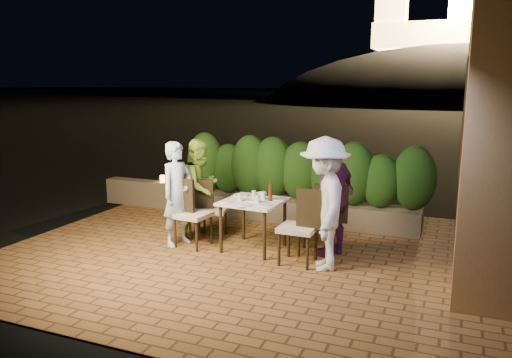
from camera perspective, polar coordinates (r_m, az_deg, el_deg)
The scene contains 31 objects.
ground at distance 7.03m, azimuth -2.40°, elevation -9.60°, with size 400.00×400.00×0.00m, color black.
terrace_floor at distance 7.48m, azimuth -0.78°, elevation -8.76°, with size 7.00×6.00×0.15m, color brown.
window_pane at distance 7.49m, azimuth 22.86°, elevation 6.68°, with size 0.08×1.00×1.40m, color black.
window_frame at distance 7.49m, azimuth 22.79°, elevation 6.69°, with size 0.06×1.15×1.55m, color black.
planter at distance 8.95m, azimuth 4.93°, elevation -3.62°, with size 4.20×0.55×0.40m, color brown.
hedge at distance 8.79m, azimuth 5.01°, elevation 1.11°, with size 4.00×0.70×1.10m, color #1B3D10, non-canonical shape.
parapet at distance 10.21m, azimuth -11.35°, elevation -1.68°, with size 2.20×0.30×0.50m, color brown.
hill at distance 66.29m, azimuth 21.60°, elevation 4.63°, with size 52.00×40.00×22.00m, color black.
fortress at distance 66.47m, azimuth 22.51°, elevation 17.14°, with size 26.00×8.00×8.00m, color #FFCC7A, non-canonical shape.
dining_table at distance 7.42m, azimuth -0.29°, elevation -5.26°, with size 0.85×0.85×0.75m, color white, non-canonical shape.
plate_nw at distance 7.24m, azimuth -3.25°, elevation -2.56°, with size 0.21×0.21×0.01m, color white.
plate_sw at distance 7.63m, azimuth -1.77°, elevation -1.84°, with size 0.24×0.24×0.01m, color white.
plate_ne at distance 7.03m, azimuth 0.91°, elevation -2.96°, with size 0.22×0.22×0.01m, color white.
plate_se at distance 7.39m, azimuth 2.47°, elevation -2.27°, with size 0.23×0.23×0.01m, color white.
plate_centre at distance 7.28m, azimuth -0.26°, elevation -2.47°, with size 0.22×0.22×0.01m, color white.
plate_front at distance 7.01m, azimuth -1.37°, elevation -3.01°, with size 0.21×0.21×0.01m, color white.
glass_nw at distance 7.27m, azimuth -1.86°, elevation -2.08°, with size 0.07×0.07×0.12m, color silver.
glass_sw at distance 7.50m, azimuth -0.26°, elevation -1.72°, with size 0.06×0.06×0.10m, color silver.
glass_ne at distance 7.15m, azimuth 0.17°, elevation -2.32°, with size 0.06×0.06×0.11m, color silver.
glass_se at distance 7.36m, azimuth 0.84°, elevation -1.89°, with size 0.07×0.07×0.12m, color silver.
beer_bottle at distance 7.27m, azimuth 1.65°, elevation -1.31°, with size 0.06×0.06×0.31m, color #4E230D, non-canonical shape.
bowl at distance 7.60m, azimuth 0.47°, elevation -1.78°, with size 0.18×0.18×0.04m, color white.
chair_left_front at distance 7.59m, azimuth -7.23°, elevation -3.89°, with size 0.48×0.48×1.03m, color black, non-canonical shape.
chair_left_back at distance 7.98m, azimuth -5.01°, elevation -3.40°, with size 0.44×0.44×0.94m, color black, non-canonical shape.
chair_right_front at distance 6.83m, azimuth 4.83°, elevation -5.40°, with size 0.49×0.49×1.05m, color black, non-canonical shape.
chair_right_back at distance 7.24m, azimuth 6.80°, elevation -4.57°, with size 0.48×0.48×1.04m, color black, non-canonical shape.
diner_blue at distance 7.63m, azimuth -8.96°, elevation -1.68°, with size 0.58×0.38×1.59m, color #C2DEFA.
diner_green at distance 8.12m, azimuth -6.32°, elevation -0.92°, with size 0.76×0.59×1.57m, color #A1CF40.
diner_white at distance 6.61m, azimuth 7.82°, elevation -2.84°, with size 1.14×0.66×1.77m, color white.
diner_purple at distance 7.14m, azimuth 8.94°, elevation -2.14°, with size 0.99×0.41×1.69m, color #642266.
parapet_lamp at distance 10.05m, azimuth -10.63°, elevation 0.02°, with size 0.10×0.10×0.14m, color orange.
Camera 1 is at (2.76, -5.97, 2.45)m, focal length 35.00 mm.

